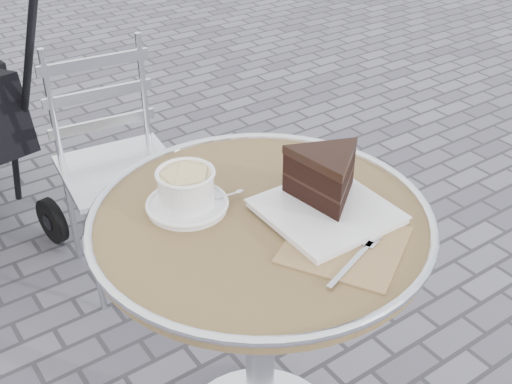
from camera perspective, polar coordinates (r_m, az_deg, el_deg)
cafe_table at (r=1.42m, az=0.41°, el=-7.57°), size 0.72×0.72×0.74m
cappuccino_set at (r=1.33m, az=-6.13°, el=0.03°), size 0.20×0.17×0.09m
cake_plate_set at (r=1.32m, az=6.31°, el=0.69°), size 0.31×0.38×0.13m
bistro_chair at (r=2.17m, az=-12.91°, el=4.81°), size 0.40×0.40×0.80m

